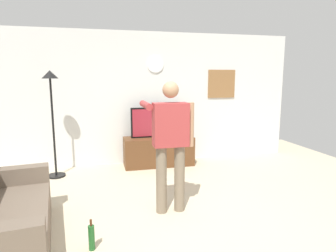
{
  "coord_description": "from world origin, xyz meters",
  "views": [
    {
      "loc": [
        -0.98,
        -3.06,
        1.78
      ],
      "look_at": [
        0.06,
        1.2,
        1.05
      ],
      "focal_mm": 31.09,
      "sensor_mm": 36.0,
      "label": 1
    }
  ],
  "objects_px": {
    "framed_picture": "(221,84)",
    "television": "(158,122)",
    "beverage_bottle": "(92,237)",
    "person_standing_nearer_lamp": "(170,139)",
    "tv_stand": "(159,151)",
    "wall_clock": "(155,64)",
    "floor_lamp": "(52,102)"
  },
  "relations": [
    {
      "from": "tv_stand",
      "to": "person_standing_nearer_lamp",
      "type": "height_order",
      "value": "person_standing_nearer_lamp"
    },
    {
      "from": "wall_clock",
      "to": "tv_stand",
      "type": "bearing_deg",
      "value": -90.0
    },
    {
      "from": "framed_picture",
      "to": "person_standing_nearer_lamp",
      "type": "xyz_separation_m",
      "value": [
        -1.75,
        -2.36,
        -0.65
      ]
    },
    {
      "from": "television",
      "to": "wall_clock",
      "type": "relative_size",
      "value": 3.26
    },
    {
      "from": "wall_clock",
      "to": "person_standing_nearer_lamp",
      "type": "xyz_separation_m",
      "value": [
        -0.28,
        -2.36,
        -1.06
      ]
    },
    {
      "from": "framed_picture",
      "to": "television",
      "type": "bearing_deg",
      "value": -170.41
    },
    {
      "from": "person_standing_nearer_lamp",
      "to": "beverage_bottle",
      "type": "distance_m",
      "value": 1.5
    },
    {
      "from": "tv_stand",
      "to": "person_standing_nearer_lamp",
      "type": "relative_size",
      "value": 0.81
    },
    {
      "from": "floor_lamp",
      "to": "beverage_bottle",
      "type": "height_order",
      "value": "floor_lamp"
    },
    {
      "from": "person_standing_nearer_lamp",
      "to": "framed_picture",
      "type": "bearing_deg",
      "value": 53.5
    },
    {
      "from": "person_standing_nearer_lamp",
      "to": "tv_stand",
      "type": "bearing_deg",
      "value": 82.36
    },
    {
      "from": "tv_stand",
      "to": "beverage_bottle",
      "type": "height_order",
      "value": "tv_stand"
    },
    {
      "from": "wall_clock",
      "to": "beverage_bottle",
      "type": "xyz_separation_m",
      "value": [
        -1.3,
        -3.04,
        -1.91
      ]
    },
    {
      "from": "television",
      "to": "framed_picture",
      "type": "xyz_separation_m",
      "value": [
        1.47,
        0.25,
        0.76
      ]
    },
    {
      "from": "framed_picture",
      "to": "floor_lamp",
      "type": "relative_size",
      "value": 0.33
    },
    {
      "from": "television",
      "to": "wall_clock",
      "type": "xyz_separation_m",
      "value": [
        -0.0,
        0.24,
        1.16
      ]
    },
    {
      "from": "tv_stand",
      "to": "wall_clock",
      "type": "bearing_deg",
      "value": 90.0
    },
    {
      "from": "tv_stand",
      "to": "beverage_bottle",
      "type": "bearing_deg",
      "value": -115.21
    },
    {
      "from": "tv_stand",
      "to": "wall_clock",
      "type": "height_order",
      "value": "wall_clock"
    },
    {
      "from": "person_standing_nearer_lamp",
      "to": "beverage_bottle",
      "type": "bearing_deg",
      "value": -146.06
    },
    {
      "from": "framed_picture",
      "to": "beverage_bottle",
      "type": "relative_size",
      "value": 1.84
    },
    {
      "from": "wall_clock",
      "to": "person_standing_nearer_lamp",
      "type": "height_order",
      "value": "wall_clock"
    },
    {
      "from": "tv_stand",
      "to": "framed_picture",
      "type": "bearing_deg",
      "value": 11.34
    },
    {
      "from": "floor_lamp",
      "to": "television",
      "type": "bearing_deg",
      "value": 8.22
    },
    {
      "from": "television",
      "to": "wall_clock",
      "type": "height_order",
      "value": "wall_clock"
    },
    {
      "from": "person_standing_nearer_lamp",
      "to": "floor_lamp",
      "type": "bearing_deg",
      "value": 132.56
    },
    {
      "from": "wall_clock",
      "to": "beverage_bottle",
      "type": "distance_m",
      "value": 3.82
    },
    {
      "from": "wall_clock",
      "to": "person_standing_nearer_lamp",
      "type": "bearing_deg",
      "value": -96.71
    },
    {
      "from": "framed_picture",
      "to": "person_standing_nearer_lamp",
      "type": "distance_m",
      "value": 3.01
    },
    {
      "from": "television",
      "to": "floor_lamp",
      "type": "height_order",
      "value": "floor_lamp"
    },
    {
      "from": "floor_lamp",
      "to": "beverage_bottle",
      "type": "distance_m",
      "value": 2.88
    },
    {
      "from": "television",
      "to": "person_standing_nearer_lamp",
      "type": "relative_size",
      "value": 0.63
    }
  ]
}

